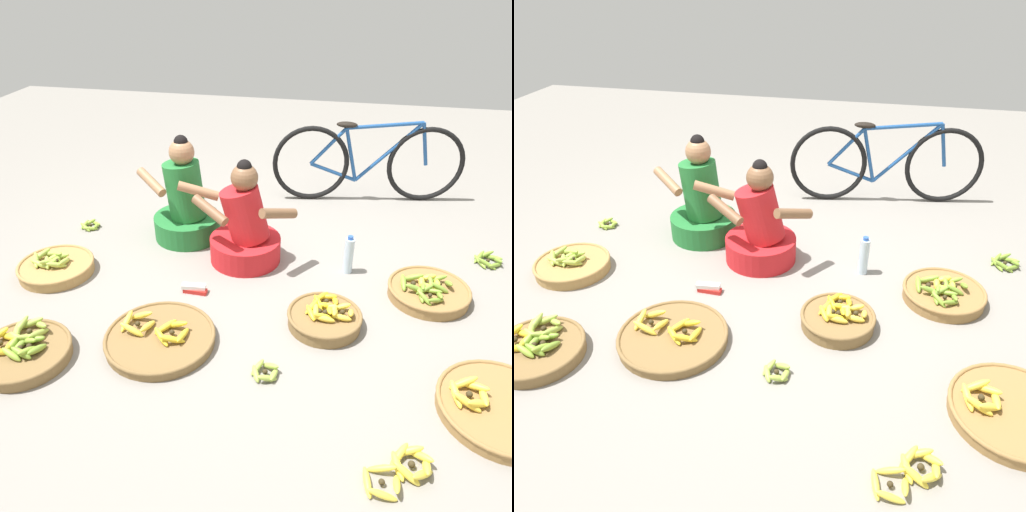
% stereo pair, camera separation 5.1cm
% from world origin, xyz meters
% --- Properties ---
extents(ground_plane, '(10.00, 10.00, 0.00)m').
position_xyz_m(ground_plane, '(0.00, 0.00, 0.00)').
color(ground_plane, gray).
extents(vendor_woman_front, '(0.75, 0.52, 0.78)m').
position_xyz_m(vendor_woman_front, '(-0.18, 0.30, 0.25)').
color(vendor_woman_front, red).
rests_on(vendor_woman_front, ground).
extents(vendor_woman_behind, '(0.70, 0.52, 0.83)m').
position_xyz_m(vendor_woman_behind, '(-0.71, 0.55, 0.27)').
color(vendor_woman_behind, '#237233').
rests_on(vendor_woman_behind, ground).
extents(bicycle_leaning, '(1.69, 0.34, 0.73)m').
position_xyz_m(bicycle_leaning, '(0.66, 1.54, 0.36)').
color(bicycle_leaning, black).
rests_on(bicycle_leaning, ground).
extents(banana_basket_front_center, '(0.53, 0.53, 0.16)m').
position_xyz_m(banana_basket_front_center, '(-1.17, -0.98, 0.05)').
color(banana_basket_front_center, brown).
rests_on(banana_basket_front_center, ground).
extents(banana_basket_mid_right, '(0.65, 0.65, 0.14)m').
position_xyz_m(banana_basket_mid_right, '(-0.47, -0.70, 0.04)').
color(banana_basket_mid_right, brown).
rests_on(banana_basket_mid_right, ground).
extents(banana_basket_near_bicycle, '(0.53, 0.53, 0.15)m').
position_xyz_m(banana_basket_near_bicycle, '(1.11, 0.07, 0.05)').
color(banana_basket_near_bicycle, olive).
rests_on(banana_basket_near_bicycle, ground).
extents(banana_basket_back_center, '(0.46, 0.46, 0.16)m').
position_xyz_m(banana_basket_back_center, '(0.46, -0.35, 0.06)').
color(banana_basket_back_center, brown).
rests_on(banana_basket_back_center, ground).
extents(banana_basket_back_right, '(0.63, 0.63, 0.15)m').
position_xyz_m(banana_basket_back_right, '(1.37, -0.87, 0.04)').
color(banana_basket_back_right, olive).
rests_on(banana_basket_back_right, ground).
extents(banana_basket_front_right, '(0.53, 0.53, 0.15)m').
position_xyz_m(banana_basket_front_right, '(-1.46, -0.15, 0.05)').
color(banana_basket_front_right, '#A87F47').
rests_on(banana_basket_front_right, ground).
extents(loose_bananas_front_left, '(0.33, 0.31, 0.09)m').
position_xyz_m(loose_bananas_front_left, '(0.88, -1.30, 0.03)').
color(loose_bananas_front_left, yellow).
rests_on(loose_bananas_front_left, ground).
extents(loose_bananas_back_left, '(0.22, 0.22, 0.09)m').
position_xyz_m(loose_bananas_back_left, '(1.58, 0.60, 0.03)').
color(loose_bananas_back_left, olive).
rests_on(loose_bananas_back_left, ground).
extents(loose_bananas_near_vendor, '(0.17, 0.18, 0.07)m').
position_xyz_m(loose_bananas_near_vendor, '(-1.55, 0.52, 0.02)').
color(loose_bananas_near_vendor, '#8CAD38').
rests_on(loose_bananas_near_vendor, ground).
extents(loose_bananas_mid_left, '(0.17, 0.17, 0.07)m').
position_xyz_m(loose_bananas_mid_left, '(0.18, -0.84, 0.03)').
color(loose_bananas_mid_left, '#9EB747').
rests_on(loose_bananas_mid_left, ground).
extents(water_bottle, '(0.07, 0.07, 0.29)m').
position_xyz_m(water_bottle, '(0.57, 0.28, 0.14)').
color(water_bottle, silver).
rests_on(water_bottle, ground).
extents(packet_carton_stack, '(0.17, 0.07, 0.06)m').
position_xyz_m(packet_carton_stack, '(-0.43, -0.18, 0.03)').
color(packet_carton_stack, red).
rests_on(packet_carton_stack, ground).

